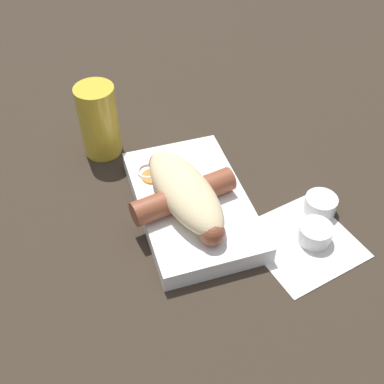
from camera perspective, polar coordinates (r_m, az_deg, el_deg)
The scene contains 9 objects.
ground_plane at distance 0.74m, azimuth 0.00°, elevation -2.19°, with size 3.00×3.00×0.00m, color #33281E.
food_tray at distance 0.73m, azimuth 0.00°, elevation -1.39°, with size 0.26×0.16×0.03m.
bread_roll at distance 0.69m, azimuth -0.85°, elevation 0.10°, with size 0.20×0.11×0.05m.
sausage at distance 0.69m, azimuth -0.98°, elevation -0.47°, with size 0.19×0.16×0.04m.
pickled_veggies at distance 0.75m, azimuth -3.58°, elevation 2.36°, with size 0.05×0.07×0.00m.
napkin at distance 0.71m, azimuth 12.95°, elevation -5.76°, with size 0.17×0.17×0.00m.
condiment_cup_near at distance 0.71m, azimuth 14.33°, elevation -4.87°, with size 0.05×0.05×0.03m.
condiment_cup_far at distance 0.75m, azimuth 14.95°, elevation -1.55°, with size 0.05×0.05×0.03m.
drink_glass at distance 0.81m, azimuth -10.99°, elevation 8.29°, with size 0.06×0.06×0.13m.
Camera 1 is at (-0.47, 0.15, 0.54)m, focal length 45.00 mm.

